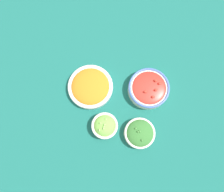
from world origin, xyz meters
TOP-DOWN VIEW (x-y plane):
  - ground_plane at (0.00, 0.00)m, footprint 3.00×3.00m
  - bowl_carrots at (-0.11, 0.02)m, footprint 0.22×0.22m
  - bowl_cherry_tomatoes at (0.16, 0.08)m, footprint 0.20×0.20m
  - bowl_lettuce at (0.00, -0.15)m, footprint 0.12×0.12m
  - bowl_broccoli at (0.17, -0.14)m, footprint 0.14×0.14m

SIDE VIEW (x-z plane):
  - ground_plane at x=0.00m, z-range 0.00..0.00m
  - bowl_carrots at x=-0.11m, z-range 0.00..0.05m
  - bowl_broccoli at x=0.17m, z-range -0.01..0.07m
  - bowl_cherry_tomatoes at x=0.16m, z-range 0.00..0.07m
  - bowl_lettuce at x=0.00m, z-range -0.01..0.07m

